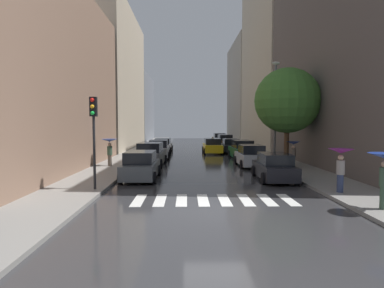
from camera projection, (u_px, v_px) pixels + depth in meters
The scene contains 27 objects.
ground_plane at pixel (197, 153), 35.89m from camera, with size 28.00×72.00×0.04m, color #303032.
sidewalk_left at pixel (138, 152), 35.77m from camera, with size 3.00×72.00×0.15m, color gray.
sidewalk_right at pixel (255, 152), 35.99m from camera, with size 3.00×72.00×0.15m, color gray.
crosswalk_stripes at pixel (214, 200), 13.67m from camera, with size 6.75×2.20×0.01m.
building_left_near at pixel (36, 78), 21.27m from camera, with size 6.00×20.16×12.40m, color #8C6B56.
building_left_mid at pixel (111, 81), 42.27m from camera, with size 6.00×20.35×17.47m, color #B2A38C.
building_left_far at pixel (134, 108), 60.65m from camera, with size 6.00×15.71×12.11m, color slate.
building_right_near at pixel (353, 5), 23.65m from camera, with size 6.00×21.25×23.69m, color #564C47.
building_right_mid at pixel (275, 52), 44.29m from camera, with size 6.00×19.00×25.94m, color #B2A38C.
building_right_far at pixel (248, 92), 63.99m from camera, with size 6.00×18.39×18.93m, color #9E9384.
parked_car_left_nearest at pixel (141, 166), 18.74m from camera, with size 2.06×4.25×1.63m.
parked_car_left_second at pixel (151, 155), 25.20m from camera, with size 2.27×4.84×1.76m.
parked_car_left_third at pixel (159, 149), 30.67m from camera, with size 2.15×4.34×1.69m.
parked_car_left_fourth at pixel (163, 145), 36.99m from camera, with size 2.12×4.74×1.55m.
parked_car_right_nearest at pixel (274, 167), 18.51m from camera, with size 2.06×4.39×1.54m.
parked_car_right_second at pixel (251, 156), 24.44m from camera, with size 2.09×4.06×1.64m.
parked_car_right_third at pixel (242, 150), 29.80m from camera, with size 2.11×4.74×1.71m.
parked_car_right_fourth at pixel (231, 146), 36.19m from camera, with size 2.07×4.17×1.55m.
parked_car_right_fifth at pixel (225, 142), 42.75m from camera, with size 2.21×4.26×1.78m.
parked_car_right_sixth at pixel (219, 140), 48.57m from camera, with size 2.00×4.32×1.79m.
taxi_midroad at pixel (212, 146), 35.37m from camera, with size 2.09×4.58×1.81m.
pedestrian_near_tree at pixel (341, 160), 14.45m from camera, with size 1.08×1.08×1.95m.
pedestrian_by_kerb at pixel (293, 149), 22.55m from camera, with size 0.96×0.96×1.83m.
pedestrian_far_side at pixel (110, 145), 23.53m from camera, with size 1.14×1.14×1.95m.
street_tree_right at pixel (287, 101), 23.38m from camera, with size 4.69×4.69×7.07m.
traffic_light_left_corner at pixel (94, 122), 15.04m from camera, with size 0.30×0.42×4.30m.
lamp_post_right at pixel (275, 106), 24.46m from camera, with size 0.60×0.28×7.70m.
Camera 1 is at (-1.14, -11.74, 3.22)m, focal length 30.41 mm.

